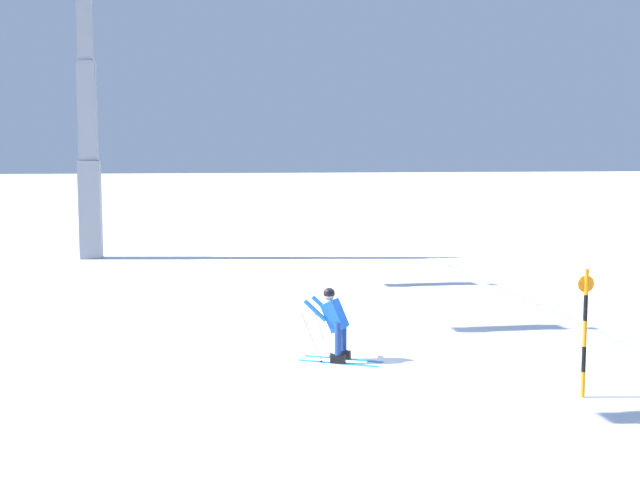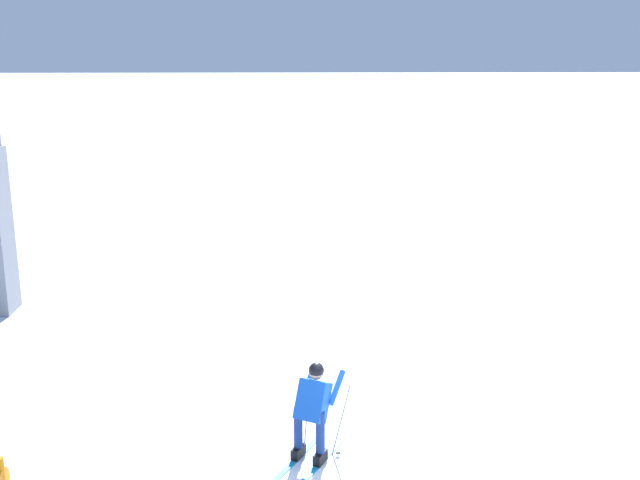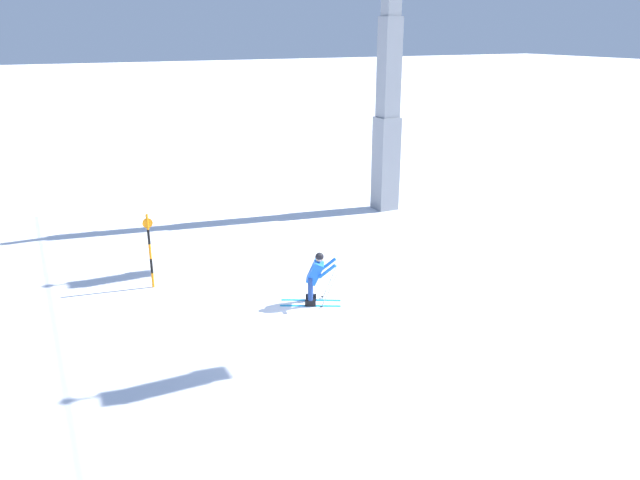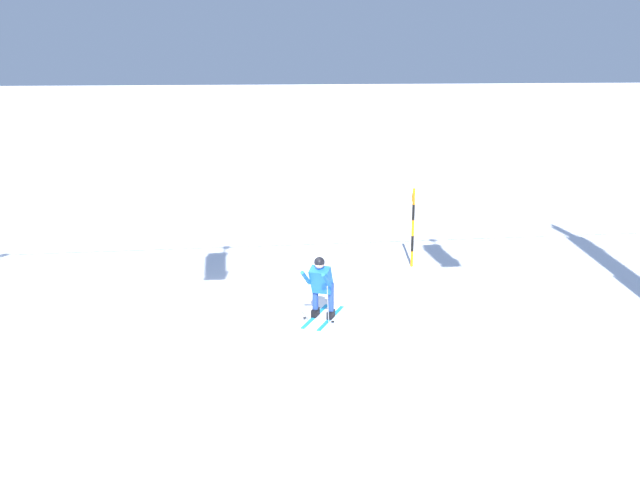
# 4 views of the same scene
# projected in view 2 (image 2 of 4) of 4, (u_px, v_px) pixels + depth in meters

# --- Properties ---
(ground_plane) EXTENTS (260.00, 260.00, 0.00)m
(ground_plane) POSITION_uv_depth(u_px,v_px,m) (383.00, 463.00, 11.14)
(ground_plane) COLOR white
(skier_carving_main) EXTENTS (1.19, 1.62, 1.54)m
(skier_carving_main) POSITION_uv_depth(u_px,v_px,m) (313.00, 406.00, 11.13)
(skier_carving_main) COLOR #198CCC
(skier_carving_main) RESTS_ON ground_plane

